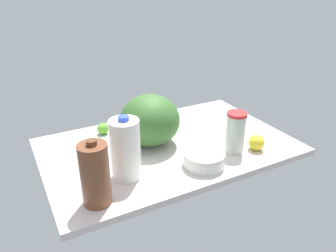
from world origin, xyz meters
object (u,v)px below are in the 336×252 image
object	(u,v)px
milk_jug	(125,149)
chocolate_milk_jug	(95,174)
lime_near_front	(103,129)
watermelon	(150,120)
lemon_beside_bowl	(256,143)
mixing_bowl	(204,159)
tumbler_cup	(235,132)

from	to	relation	value
milk_jug	chocolate_milk_jug	distance (cm)	19.13
lime_near_front	watermelon	bearing A→B (deg)	-50.08
watermelon	lemon_beside_bowl	xyz separation A→B (cm)	(41.61, -29.78, -8.65)
mixing_bowl	tumbler_cup	distance (cm)	20.88
mixing_bowl	chocolate_milk_jug	xyz separation A→B (cm)	(-48.85, -2.84, 8.96)
mixing_bowl	tumbler_cup	size ratio (longest dim) A/B	0.92
lime_near_front	lemon_beside_bowl	distance (cm)	77.98
milk_jug	lemon_beside_bowl	xyz separation A→B (cm)	(62.78, -8.10, -9.06)
watermelon	mixing_bowl	xyz separation A→B (cm)	(11.89, -29.62, -9.26)
milk_jug	tumbler_cup	xyz separation A→B (cm)	(52.48, -4.32, -2.89)
chocolate_milk_jug	tumbler_cup	world-z (taller)	chocolate_milk_jug
lemon_beside_bowl	milk_jug	bearing A→B (deg)	172.65
watermelon	milk_jug	bearing A→B (deg)	-134.32
milk_jug	lemon_beside_bowl	distance (cm)	63.94
chocolate_milk_jug	lemon_beside_bowl	world-z (taller)	chocolate_milk_jug
tumbler_cup	lemon_beside_bowl	bearing A→B (deg)	-20.16
chocolate_milk_jug	tumbler_cup	distance (cm)	68.61
watermelon	lemon_beside_bowl	bearing A→B (deg)	-35.59
mixing_bowl	tumbler_cup	bearing A→B (deg)	10.58
milk_jug	lime_near_front	xyz separation A→B (cm)	(3.60, 42.68, -9.85)
mixing_bowl	lime_near_front	xyz separation A→B (cm)	(-29.46, 50.62, -0.18)
milk_jug	chocolate_milk_jug	bearing A→B (deg)	-145.66
lime_near_front	lemon_beside_bowl	xyz separation A→B (cm)	(59.18, -50.78, 0.79)
watermelon	chocolate_milk_jug	bearing A→B (deg)	-138.71
milk_jug	lime_near_front	size ratio (longest dim) A/B	4.53
milk_jug	mixing_bowl	bearing A→B (deg)	-13.51
lemon_beside_bowl	tumbler_cup	bearing A→B (deg)	159.84
chocolate_milk_jug	mixing_bowl	bearing A→B (deg)	3.33
tumbler_cup	lemon_beside_bowl	distance (cm)	12.59
milk_jug	mixing_bowl	xyz separation A→B (cm)	(33.07, -7.94, -9.67)
mixing_bowl	watermelon	bearing A→B (deg)	111.88
lime_near_front	chocolate_milk_jug	bearing A→B (deg)	-109.93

